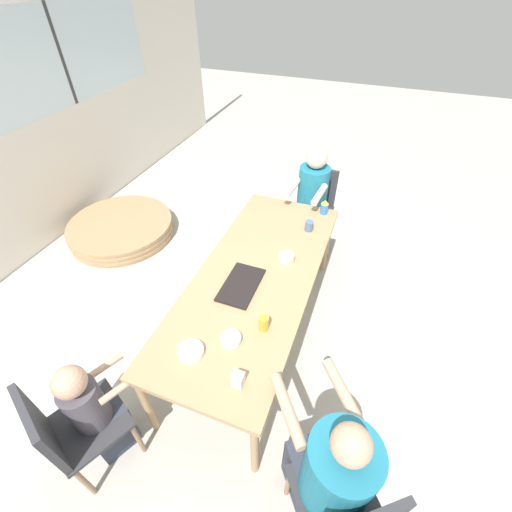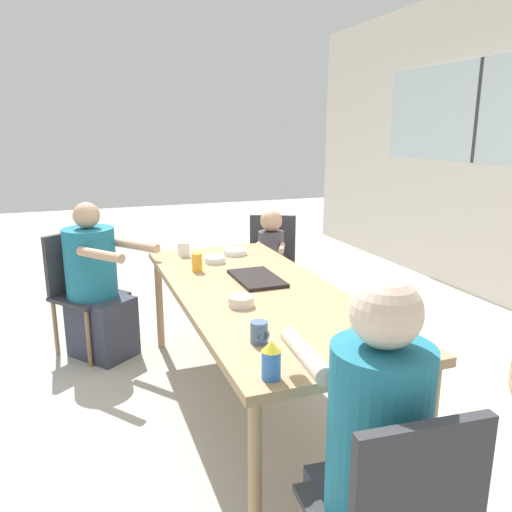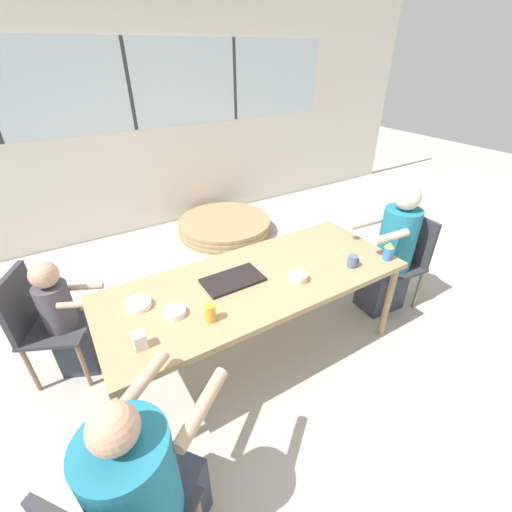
{
  "view_description": "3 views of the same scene",
  "coord_description": "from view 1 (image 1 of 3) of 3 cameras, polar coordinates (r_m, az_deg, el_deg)",
  "views": [
    {
      "loc": [
        -1.68,
        -0.63,
        2.47
      ],
      "look_at": [
        0.0,
        0.0,
        0.88
      ],
      "focal_mm": 24.0,
      "sensor_mm": 36.0,
      "label": 1
    },
    {
      "loc": [
        2.39,
        -0.88,
        1.52
      ],
      "look_at": [
        0.0,
        0.0,
        0.88
      ],
      "focal_mm": 35.0,
      "sensor_mm": 36.0,
      "label": 2
    },
    {
      "loc": [
        -1.0,
        -1.61,
        2.03
      ],
      "look_at": [
        0.0,
        0.0,
        0.88
      ],
      "focal_mm": 24.0,
      "sensor_mm": 36.0,
      "label": 3
    }
  ],
  "objects": [
    {
      "name": "milk_carton_small",
      "position": [
        1.96,
        -3.04,
        -19.89
      ],
      "size": [
        0.06,
        0.06,
        0.09
      ],
      "color": "silver",
      "rests_on": "dining_table"
    },
    {
      "name": "bowl_fruit",
      "position": [
        2.14,
        -4.22,
        -13.64
      ],
      "size": [
        0.13,
        0.13,
        0.04
      ],
      "color": "silver",
      "rests_on": "dining_table"
    },
    {
      "name": "food_tray_dark",
      "position": [
        2.43,
        -2.51,
        -4.82
      ],
      "size": [
        0.4,
        0.23,
        0.02
      ],
      "color": "black",
      "rests_on": "dining_table"
    },
    {
      "name": "chair_for_toddler",
      "position": [
        2.37,
        -28.91,
        -23.87
      ],
      "size": [
        0.53,
        0.53,
        0.84
      ],
      "rotation": [
        0.0,
        0.0,
        -2.01
      ],
      "color": "#333338",
      "rests_on": "ground_plane"
    },
    {
      "name": "folded_table_stack",
      "position": [
        4.25,
        -21.51,
        4.28
      ],
      "size": [
        1.16,
        1.16,
        0.18
      ],
      "color": "tan",
      "rests_on": "ground_plane"
    },
    {
      "name": "person_man_blue_shirt",
      "position": [
        3.59,
        8.95,
        8.09
      ],
      "size": [
        0.58,
        0.35,
        1.15
      ],
      "rotation": [
        0.0,
        0.0,
        1.49
      ],
      "color": "#333847",
      "rests_on": "ground_plane"
    },
    {
      "name": "chair_for_man_blue_shirt",
      "position": [
        3.74,
        9.72,
        9.0
      ],
      "size": [
        0.43,
        0.43,
        0.84
      ],
      "rotation": [
        0.0,
        0.0,
        1.49
      ],
      "color": "#333338",
      "rests_on": "ground_plane"
    },
    {
      "name": "dining_table",
      "position": [
        2.56,
        0.0,
        -3.87
      ],
      "size": [
        2.08,
        0.83,
        0.7
      ],
      "color": "tan",
      "rests_on": "ground_plane"
    },
    {
      "name": "bowl_white_shallow",
      "position": [
        2.63,
        5.11,
        -0.2
      ],
      "size": [
        0.12,
        0.12,
        0.05
      ],
      "color": "silver",
      "rests_on": "dining_table"
    },
    {
      "name": "person_woman_green_shirt",
      "position": [
        2.11,
        12.11,
        -32.09
      ],
      "size": [
        0.69,
        0.64,
        1.07
      ],
      "rotation": [
        0.0,
        0.0,
        -0.91
      ],
      "color": "#333847",
      "rests_on": "ground_plane"
    },
    {
      "name": "coffee_mug",
      "position": [
        2.94,
        8.84,
        5.02
      ],
      "size": [
        0.08,
        0.07,
        0.09
      ],
      "color": "slate",
      "rests_on": "dining_table"
    },
    {
      "name": "juice_glass",
      "position": [
        2.16,
        1.28,
        -11.12
      ],
      "size": [
        0.06,
        0.06,
        0.11
      ],
      "color": "gold",
      "rests_on": "dining_table"
    },
    {
      "name": "bowl_cereal",
      "position": [
        2.12,
        -10.81,
        -15.33
      ],
      "size": [
        0.15,
        0.15,
        0.04
      ],
      "color": "white",
      "rests_on": "dining_table"
    },
    {
      "name": "ground_plane",
      "position": [
        3.05,
        0.0,
        -12.47
      ],
      "size": [
        16.0,
        16.0,
        0.0
      ],
      "primitive_type": "plane",
      "color": "#B2ADA3"
    },
    {
      "name": "person_toddler",
      "position": [
        2.41,
        -24.86,
        -22.74
      ],
      "size": [
        0.42,
        0.35,
        0.92
      ],
      "rotation": [
        0.0,
        0.0,
        -2.01
      ],
      "color": "#333847",
      "rests_on": "ground_plane"
    },
    {
      "name": "sippy_cup",
      "position": [
        3.15,
        11.34,
        8.04
      ],
      "size": [
        0.07,
        0.07,
        0.14
      ],
      "color": "blue",
      "rests_on": "dining_table"
    }
  ]
}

